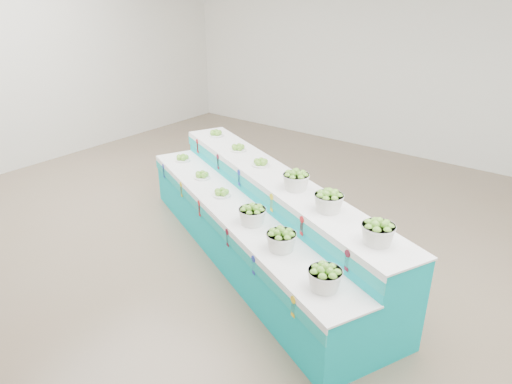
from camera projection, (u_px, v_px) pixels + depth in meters
ground at (229, 253)px, 5.90m from camera, size 10.00×10.00×0.00m
back_wall at (401, 49)px, 8.69m from camera, size 10.00×0.00×10.00m
display_stand at (256, 219)px, 5.66m from camera, size 4.52×2.87×1.02m
plate_lower_left at (182, 158)px, 6.89m from camera, size 0.30×0.30×0.10m
plate_lower_mid at (202, 175)px, 6.28m from camera, size 0.30×0.30×0.10m
plate_lower_right at (222, 192)px, 5.75m from camera, size 0.30×0.30×0.10m
basket_lower_left at (252, 214)px, 5.07m from camera, size 0.40×0.40×0.22m
basket_lower_mid at (281, 239)px, 4.57m from camera, size 0.40×0.40×0.22m
basket_lower_right at (325, 277)px, 3.99m from camera, size 0.40×0.40×0.22m
plate_upper_left at (216, 133)px, 7.01m from camera, size 0.30×0.30×0.10m
plate_upper_mid at (238, 147)px, 6.39m from camera, size 0.30×0.30×0.10m
plate_upper_right at (261, 162)px, 5.87m from camera, size 0.30×0.30×0.10m
basket_upper_left at (296, 180)px, 5.18m from camera, size 0.40×0.40×0.22m
basket_upper_mid at (329, 201)px, 4.69m from camera, size 0.40×0.40×0.22m
basket_upper_right at (378, 232)px, 4.10m from camera, size 0.40×0.40×0.22m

